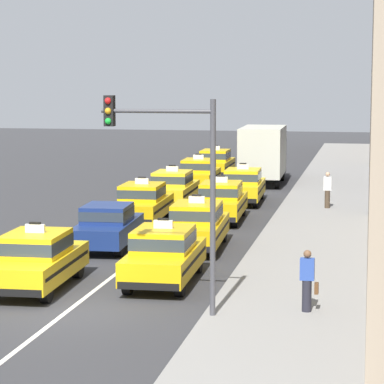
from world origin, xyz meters
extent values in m
plane|color=#353538|center=(0.00, 0.00, 0.00)|extent=(160.00, 160.00, 0.00)
cube|color=silver|center=(0.00, 20.00, 0.00)|extent=(0.14, 80.00, 0.01)
cube|color=gray|center=(5.60, 15.00, 0.07)|extent=(4.00, 90.00, 0.15)
cylinder|color=black|center=(-2.45, 3.67, 0.32)|extent=(0.27, 0.65, 0.64)
cylinder|color=black|center=(-0.98, 3.73, 0.32)|extent=(0.27, 0.65, 0.64)
cylinder|color=black|center=(-0.85, 0.68, 0.32)|extent=(0.27, 0.65, 0.64)
cube|color=yellow|center=(-1.65, 2.17, 0.67)|extent=(1.98, 4.57, 0.70)
cube|color=black|center=(-1.65, 2.17, 0.72)|extent=(1.99, 4.21, 0.10)
cube|color=yellow|center=(-1.65, 2.02, 1.34)|extent=(1.68, 2.16, 0.64)
cube|color=#2D3842|center=(-1.65, 2.02, 1.34)|extent=(1.70, 2.18, 0.35)
cube|color=white|center=(-1.65, 2.02, 1.78)|extent=(0.56, 0.14, 0.24)
cube|color=black|center=(-1.65, 2.02, 1.93)|extent=(0.32, 0.12, 0.06)
cube|color=black|center=(-1.74, 4.38, 0.42)|extent=(1.71, 0.21, 0.20)
cube|color=black|center=(-1.56, -0.03, 0.42)|extent=(1.71, 0.21, 0.20)
cylinder|color=black|center=(-2.23, 9.85, 0.32)|extent=(0.28, 0.65, 0.64)
cylinder|color=black|center=(-0.79, 9.93, 0.32)|extent=(0.28, 0.65, 0.64)
cylinder|color=black|center=(-2.07, 7.02, 0.32)|extent=(0.28, 0.65, 0.64)
cylinder|color=black|center=(-0.63, 7.10, 0.32)|extent=(0.28, 0.65, 0.64)
cube|color=navy|center=(-1.43, 8.47, 0.65)|extent=(2.00, 4.39, 0.66)
cube|color=navy|center=(-1.42, 8.37, 1.28)|extent=(1.67, 1.99, 0.60)
cube|color=#2D3842|center=(-1.42, 8.37, 1.28)|extent=(1.69, 2.01, 0.33)
cylinder|color=black|center=(-2.38, 15.66, 0.32)|extent=(0.26, 0.65, 0.64)
cylinder|color=black|center=(-0.91, 15.70, 0.32)|extent=(0.26, 0.65, 0.64)
cylinder|color=black|center=(-2.28, 12.60, 0.32)|extent=(0.26, 0.65, 0.64)
cylinder|color=black|center=(-0.81, 12.65, 0.32)|extent=(0.26, 0.65, 0.64)
cube|color=yellow|center=(-1.60, 14.15, 0.67)|extent=(1.95, 4.56, 0.70)
cube|color=black|center=(-1.60, 14.15, 0.72)|extent=(1.96, 4.20, 0.10)
cube|color=yellow|center=(-1.59, 14.00, 1.34)|extent=(1.67, 2.15, 0.64)
cube|color=#2D3842|center=(-1.59, 14.00, 1.34)|extent=(1.69, 2.17, 0.35)
cube|color=white|center=(-1.59, 14.00, 1.78)|extent=(0.56, 0.14, 0.24)
cube|color=black|center=(-1.59, 14.00, 1.93)|extent=(0.32, 0.12, 0.06)
cube|color=black|center=(-1.67, 16.36, 0.42)|extent=(1.71, 0.20, 0.20)
cube|color=black|center=(-1.52, 11.94, 0.42)|extent=(1.71, 0.20, 0.20)
cylinder|color=black|center=(-2.22, 20.85, 0.32)|extent=(0.25, 0.64, 0.64)
cylinder|color=black|center=(-0.75, 20.88, 0.32)|extent=(0.25, 0.64, 0.64)
cylinder|color=black|center=(-2.16, 17.79, 0.32)|extent=(0.25, 0.64, 0.64)
cylinder|color=black|center=(-0.69, 17.82, 0.32)|extent=(0.25, 0.64, 0.64)
cube|color=yellow|center=(-1.46, 19.34, 0.67)|extent=(1.89, 4.53, 0.70)
cube|color=black|center=(-1.46, 19.34, 0.72)|extent=(1.90, 4.18, 0.10)
cube|color=yellow|center=(-1.45, 19.19, 1.34)|extent=(1.64, 2.13, 0.64)
cube|color=#2D3842|center=(-1.45, 19.19, 1.34)|extent=(1.66, 2.15, 0.35)
cube|color=white|center=(-1.45, 19.19, 1.78)|extent=(0.56, 0.13, 0.24)
cube|color=black|center=(-1.45, 19.19, 1.93)|extent=(0.32, 0.12, 0.06)
cube|color=black|center=(-1.50, 21.55, 0.42)|extent=(1.71, 0.17, 0.20)
cube|color=black|center=(-1.41, 17.13, 0.42)|extent=(1.71, 0.17, 0.20)
cylinder|color=black|center=(-2.21, 27.27, 0.32)|extent=(0.26, 0.65, 0.64)
cylinder|color=black|center=(-0.73, 27.31, 0.32)|extent=(0.26, 0.65, 0.64)
cylinder|color=black|center=(-2.12, 24.21, 0.32)|extent=(0.26, 0.65, 0.64)
cylinder|color=black|center=(-0.65, 24.25, 0.32)|extent=(0.26, 0.65, 0.64)
cube|color=yellow|center=(-1.43, 25.76, 0.67)|extent=(1.93, 4.55, 0.70)
cube|color=black|center=(-1.43, 25.76, 0.72)|extent=(1.94, 4.19, 0.10)
cube|color=yellow|center=(-1.42, 25.61, 1.34)|extent=(1.66, 2.14, 0.64)
cube|color=#2D3842|center=(-1.42, 25.61, 1.34)|extent=(1.68, 2.16, 0.35)
cube|color=white|center=(-1.42, 25.61, 1.78)|extent=(0.56, 0.14, 0.24)
cube|color=black|center=(-1.42, 25.61, 1.93)|extent=(0.32, 0.12, 0.06)
cube|color=black|center=(-1.49, 27.97, 0.42)|extent=(1.71, 0.19, 0.20)
cube|color=black|center=(-1.37, 23.55, 0.42)|extent=(1.71, 0.19, 0.20)
cylinder|color=black|center=(-2.36, 33.69, 0.32)|extent=(0.24, 0.64, 0.64)
cylinder|color=black|center=(-0.88, 33.70, 0.32)|extent=(0.24, 0.64, 0.64)
cylinder|color=black|center=(-2.33, 30.63, 0.32)|extent=(0.24, 0.64, 0.64)
cylinder|color=black|center=(-0.86, 30.64, 0.32)|extent=(0.24, 0.64, 0.64)
cube|color=yellow|center=(-1.61, 32.17, 0.67)|extent=(1.83, 4.51, 0.70)
cube|color=black|center=(-1.61, 32.17, 0.72)|extent=(1.85, 4.15, 0.10)
cube|color=yellow|center=(-1.60, 32.02, 1.34)|extent=(1.62, 2.11, 0.64)
cube|color=#2D3842|center=(-1.60, 32.02, 1.34)|extent=(1.64, 2.13, 0.35)
cube|color=white|center=(-1.60, 32.02, 1.78)|extent=(0.56, 0.12, 0.24)
cube|color=black|center=(-1.60, 32.02, 1.93)|extent=(0.32, 0.11, 0.06)
cube|color=black|center=(-1.62, 34.38, 0.42)|extent=(1.71, 0.15, 0.20)
cube|color=black|center=(-1.59, 29.96, 0.42)|extent=(1.71, 0.15, 0.20)
cylinder|color=black|center=(0.97, 5.09, 0.32)|extent=(0.26, 0.65, 0.64)
cylinder|color=black|center=(2.44, 5.13, 0.32)|extent=(0.26, 0.65, 0.64)
cylinder|color=black|center=(1.05, 2.03, 0.32)|extent=(0.26, 0.65, 0.64)
cylinder|color=black|center=(2.53, 2.07, 0.32)|extent=(0.26, 0.65, 0.64)
cube|color=yellow|center=(1.75, 3.58, 0.67)|extent=(1.92, 4.55, 0.70)
cube|color=black|center=(1.75, 3.58, 0.72)|extent=(1.93, 4.19, 0.10)
cube|color=yellow|center=(1.75, 3.43, 1.34)|extent=(1.66, 2.14, 0.64)
cube|color=#2D3842|center=(1.75, 3.43, 1.34)|extent=(1.68, 2.16, 0.35)
cube|color=white|center=(1.75, 3.43, 1.78)|extent=(0.56, 0.14, 0.24)
cube|color=black|center=(1.75, 3.43, 1.93)|extent=(0.32, 0.12, 0.06)
cube|color=black|center=(1.69, 5.79, 0.42)|extent=(1.71, 0.19, 0.20)
cube|color=black|center=(1.81, 1.37, 0.42)|extent=(1.71, 0.19, 0.20)
cylinder|color=black|center=(0.88, 10.50, 0.32)|extent=(0.27, 0.65, 0.64)
cylinder|color=black|center=(2.35, 10.57, 0.32)|extent=(0.27, 0.65, 0.64)
cylinder|color=black|center=(1.03, 7.44, 0.32)|extent=(0.27, 0.65, 0.64)
cylinder|color=black|center=(2.50, 7.52, 0.32)|extent=(0.27, 0.65, 0.64)
cube|color=yellow|center=(1.69, 9.01, 0.67)|extent=(2.02, 4.58, 0.70)
cube|color=black|center=(1.69, 9.01, 0.72)|extent=(2.02, 4.23, 0.10)
cube|color=yellow|center=(1.70, 8.86, 1.34)|extent=(1.70, 2.18, 0.64)
cube|color=#2D3842|center=(1.70, 8.86, 1.34)|extent=(1.72, 2.20, 0.35)
cube|color=white|center=(1.70, 8.86, 1.78)|extent=(0.57, 0.15, 0.24)
cube|color=black|center=(1.70, 8.86, 1.93)|extent=(0.33, 0.13, 0.06)
cube|color=black|center=(1.58, 11.22, 0.42)|extent=(1.71, 0.23, 0.20)
cube|color=black|center=(1.80, 6.80, 0.42)|extent=(1.71, 0.23, 0.20)
cylinder|color=black|center=(0.71, 16.82, 0.32)|extent=(0.27, 0.65, 0.64)
cylinder|color=black|center=(2.19, 16.88, 0.32)|extent=(0.27, 0.65, 0.64)
cylinder|color=black|center=(0.84, 13.77, 0.32)|extent=(0.27, 0.65, 0.64)
cylinder|color=black|center=(2.31, 13.83, 0.32)|extent=(0.27, 0.65, 0.64)
cube|color=yellow|center=(1.51, 15.32, 0.67)|extent=(1.98, 4.57, 0.70)
cube|color=black|center=(1.51, 15.32, 0.72)|extent=(1.98, 4.21, 0.10)
cube|color=yellow|center=(1.52, 15.17, 1.34)|extent=(1.68, 2.16, 0.64)
cube|color=#2D3842|center=(1.52, 15.17, 1.34)|extent=(1.70, 2.18, 0.35)
cube|color=white|center=(1.52, 15.17, 1.78)|extent=(0.56, 0.14, 0.24)
cube|color=black|center=(1.52, 15.17, 1.93)|extent=(0.32, 0.12, 0.06)
cube|color=black|center=(1.42, 17.53, 0.42)|extent=(1.71, 0.21, 0.20)
cube|color=black|center=(1.60, 13.12, 0.42)|extent=(1.71, 0.21, 0.20)
cylinder|color=black|center=(0.86, 22.45, 0.32)|extent=(0.26, 0.65, 0.64)
cylinder|color=black|center=(2.34, 22.50, 0.32)|extent=(0.26, 0.65, 0.64)
cylinder|color=black|center=(0.97, 19.39, 0.32)|extent=(0.26, 0.65, 0.64)
cylinder|color=black|center=(2.45, 19.45, 0.32)|extent=(0.26, 0.65, 0.64)
cube|color=yellow|center=(1.65, 20.95, 0.67)|extent=(1.96, 4.56, 0.70)
cube|color=black|center=(1.65, 20.95, 0.72)|extent=(1.97, 4.20, 0.10)
cube|color=yellow|center=(1.66, 20.80, 1.34)|extent=(1.67, 2.16, 0.64)
cube|color=#2D3842|center=(1.66, 20.80, 1.34)|extent=(1.69, 2.18, 0.35)
cube|color=white|center=(1.66, 20.80, 1.78)|extent=(0.56, 0.14, 0.24)
cube|color=black|center=(1.66, 20.80, 1.93)|extent=(0.32, 0.12, 0.06)
cube|color=black|center=(1.58, 23.16, 0.42)|extent=(1.71, 0.20, 0.20)
cube|color=black|center=(1.73, 18.74, 0.42)|extent=(1.71, 0.20, 0.20)
cylinder|color=black|center=(0.69, 30.79, 0.32)|extent=(0.26, 0.65, 0.64)
cylinder|color=black|center=(2.59, 30.84, 0.32)|extent=(0.26, 0.65, 0.64)
cylinder|color=black|center=(0.80, 26.89, 0.32)|extent=(0.26, 0.65, 0.64)
cylinder|color=black|center=(2.70, 26.95, 0.32)|extent=(0.26, 0.65, 0.64)
cube|color=black|center=(1.62, 31.80, 1.37)|extent=(2.16, 2.26, 2.10)
cube|color=#2D3842|center=(1.59, 32.87, 1.67)|extent=(1.93, 0.11, 0.76)
cube|color=beige|center=(1.70, 28.54, 1.92)|extent=(2.44, 5.26, 2.70)
cylinder|color=#473828|center=(5.77, 19.05, 0.55)|extent=(0.24, 0.24, 0.81)
cube|color=silver|center=(5.77, 19.05, 1.27)|extent=(0.36, 0.22, 0.62)
sphere|color=tan|center=(5.77, 19.05, 1.69)|extent=(0.20, 0.20, 0.20)
cylinder|color=#23232D|center=(6.12, 0.56, 0.56)|extent=(0.24, 0.24, 0.81)
cube|color=#2D4CA5|center=(6.12, 0.56, 1.24)|extent=(0.36, 0.22, 0.56)
sphere|color=brown|center=(6.12, 0.56, 1.63)|extent=(0.20, 0.20, 0.20)
cube|color=brown|center=(6.36, 0.56, 0.76)|extent=(0.10, 0.20, 0.28)
cylinder|color=#47474C|center=(3.85, -0.26, 2.75)|extent=(0.14, 0.14, 5.50)
cylinder|color=#47474C|center=(2.45, -0.26, 5.20)|extent=(2.80, 0.10, 0.10)
cube|color=black|center=(1.25, -0.26, 5.20)|extent=(0.24, 0.24, 0.76)
sphere|color=red|center=(1.25, -0.39, 5.45)|extent=(0.16, 0.16, 0.16)
sphere|color=orange|center=(1.25, -0.39, 5.20)|extent=(0.16, 0.16, 0.16)
sphere|color=green|center=(1.25, -0.39, 4.95)|extent=(0.16, 0.16, 0.16)
camera|label=1|loc=(7.58, -21.76, 6.01)|focal=84.31mm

